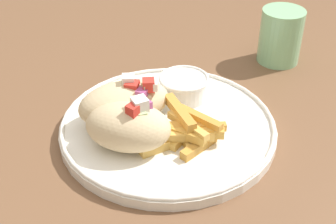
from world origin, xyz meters
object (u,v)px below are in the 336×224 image
Objects in this scene: plate at (168,127)px; fries_pile at (187,132)px; pita_sandwich_far at (125,103)px; pita_sandwich_near at (129,126)px; water_glass at (280,38)px; sauce_ramekin at (184,86)px.

fries_pile reaches higher than plate.
fries_pile is at bearing -50.30° from pita_sandwich_far.
pita_sandwich_near is 1.34× the size of water_glass.
plate is at bearing -135.23° from water_glass.
plate is 0.07m from pita_sandwich_near.
water_glass reaches higher than plate.
fries_pile is 0.29m from water_glass.
pita_sandwich_near is at bearing -136.17° from water_glass.
sauce_ramekin is 0.21m from water_glass.
pita_sandwich_far is at bearing -144.11° from water_glass.
fries_pile is (0.08, -0.05, -0.02)m from pita_sandwich_far.
pita_sandwich_near reaches higher than fries_pile.
fries_pile is at bearing -57.47° from plate.
fries_pile is 1.27× the size of water_glass.
sauce_ramekin is (0.08, 0.06, -0.01)m from pita_sandwich_far.
water_glass reaches higher than pita_sandwich_near.
fries_pile is (0.02, -0.04, 0.02)m from plate.
pita_sandwich_far reaches higher than sauce_ramekin.
plate is at bearing 53.36° from pita_sandwich_near.
sauce_ramekin is at bearing 88.27° from fries_pile.
water_glass reaches higher than sauce_ramekin.
sauce_ramekin is (0.03, 0.07, 0.02)m from plate.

